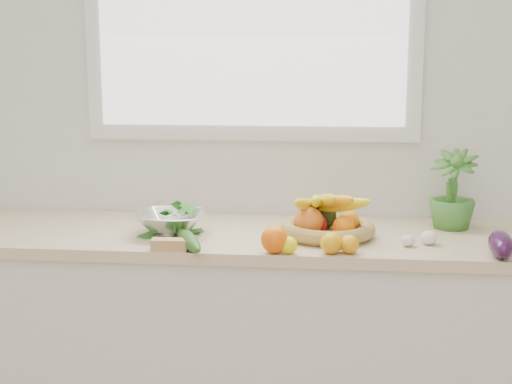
# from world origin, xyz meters

# --- Properties ---
(back_wall) EXTENTS (4.50, 0.02, 2.70)m
(back_wall) POSITION_xyz_m (0.00, 2.25, 1.35)
(back_wall) COLOR white
(back_wall) RESTS_ON ground
(counter_cabinet) EXTENTS (2.20, 0.58, 0.86)m
(counter_cabinet) POSITION_xyz_m (0.00, 1.95, 0.43)
(counter_cabinet) COLOR silver
(counter_cabinet) RESTS_ON ground
(countertop) EXTENTS (2.24, 0.62, 0.04)m
(countertop) POSITION_xyz_m (0.00, 1.95, 0.88)
(countertop) COLOR beige
(countertop) RESTS_ON counter_cabinet
(orange_loose) EXTENTS (0.10, 0.10, 0.09)m
(orange_loose) POSITION_xyz_m (0.14, 1.67, 0.94)
(orange_loose) COLOR #FF6508
(orange_loose) RESTS_ON countertop
(lemon_a) EXTENTS (0.07, 0.08, 0.06)m
(lemon_a) POSITION_xyz_m (0.38, 1.69, 0.93)
(lemon_a) COLOR orange
(lemon_a) RESTS_ON countertop
(lemon_b) EXTENTS (0.09, 0.10, 0.07)m
(lemon_b) POSITION_xyz_m (0.32, 1.69, 0.93)
(lemon_b) COLOR #F3A50D
(lemon_b) RESTS_ON countertop
(lemon_c) EXTENTS (0.09, 0.09, 0.06)m
(lemon_c) POSITION_xyz_m (0.18, 1.67, 0.93)
(lemon_c) COLOR #FFF00D
(lemon_c) RESTS_ON countertop
(apple) EXTENTS (0.10, 0.10, 0.09)m
(apple) POSITION_xyz_m (0.26, 1.90, 0.94)
(apple) COLOR red
(apple) RESTS_ON countertop
(ginger) EXTENTS (0.12, 0.06, 0.04)m
(ginger) POSITION_xyz_m (-0.21, 1.67, 0.92)
(ginger) COLOR tan
(ginger) RESTS_ON countertop
(garlic_a) EXTENTS (0.07, 0.07, 0.05)m
(garlic_a) POSITION_xyz_m (0.64, 1.83, 0.92)
(garlic_a) COLOR white
(garlic_a) RESTS_ON countertop
(garlic_b) EXTENTS (0.06, 0.06, 0.04)m
(garlic_b) POSITION_xyz_m (0.43, 1.96, 0.92)
(garlic_b) COLOR silver
(garlic_b) RESTS_ON countertop
(garlic_c) EXTENTS (0.06, 0.06, 0.04)m
(garlic_c) POSITION_xyz_m (0.57, 1.80, 0.92)
(garlic_c) COLOR white
(garlic_c) RESTS_ON countertop
(eggplant) EXTENTS (0.09, 0.21, 0.08)m
(eggplant) POSITION_xyz_m (0.85, 1.70, 0.94)
(eggplant) COLOR #2D0D33
(eggplant) RESTS_ON countertop
(cucumber) EXTENTS (0.16, 0.28, 0.05)m
(cucumber) POSITION_xyz_m (-0.15, 1.71, 0.93)
(cucumber) COLOR #254F17
(cucumber) RESTS_ON countertop
(radish) EXTENTS (0.03, 0.03, 0.03)m
(radish) POSITION_xyz_m (-0.19, 1.67, 0.91)
(radish) COLOR red
(radish) RESTS_ON countertop
(potted_herb) EXTENTS (0.22, 0.22, 0.31)m
(potted_herb) POSITION_xyz_m (0.76, 2.08, 1.04)
(potted_herb) COLOR #3C7B2D
(potted_herb) RESTS_ON countertop
(fruit_basket) EXTENTS (0.42, 0.42, 0.18)m
(fruit_basket) POSITION_xyz_m (0.30, 1.90, 0.95)
(fruit_basket) COLOR tan
(fruit_basket) RESTS_ON countertop
(colander_with_spinach) EXTENTS (0.25, 0.25, 0.13)m
(colander_with_spinach) POSITION_xyz_m (-0.25, 1.88, 0.96)
(colander_with_spinach) COLOR silver
(colander_with_spinach) RESTS_ON countertop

